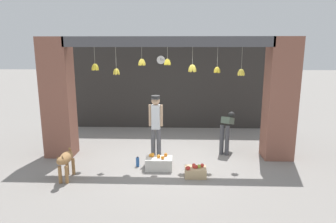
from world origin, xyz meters
name	(u,v)px	position (x,y,z in m)	size (l,w,h in m)	color
ground_plane	(167,160)	(0.00, 0.00, 0.00)	(60.00, 60.00, 0.00)	gray
shop_back_wall	(171,85)	(0.00, 3.11, 1.49)	(6.79, 0.12, 2.98)	#2D2B28
shop_pillar_left	(58,98)	(-2.75, 0.30, 1.49)	(0.70, 0.60, 2.98)	brown
shop_pillar_right	(280,99)	(2.75, 0.30, 1.49)	(0.70, 0.60, 2.98)	brown
storefront_awning	(168,44)	(0.00, 0.12, 2.81)	(4.89, 0.28, 0.92)	#4C4C51
dog	(66,160)	(-2.08, -1.17, 0.43)	(0.24, 0.82, 0.63)	#9E7042
shopkeeper	(156,123)	(-0.28, 0.03, 0.94)	(0.34, 0.27, 1.61)	#56565B
worker_stooping	(227,128)	(1.54, 0.63, 0.68)	(0.47, 0.75, 1.02)	#424247
fruit_crate_oranges	(159,163)	(-0.17, -0.56, 0.14)	(0.60, 0.37, 0.35)	silver
fruit_crate_apples	(195,171)	(0.64, -0.95, 0.12)	(0.46, 0.33, 0.28)	tan
water_bottle	(138,162)	(-0.68, -0.42, 0.11)	(0.08, 0.08, 0.23)	#2D60AD
wall_clock	(161,60)	(-0.33, 3.03, 2.32)	(0.29, 0.03, 0.29)	black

